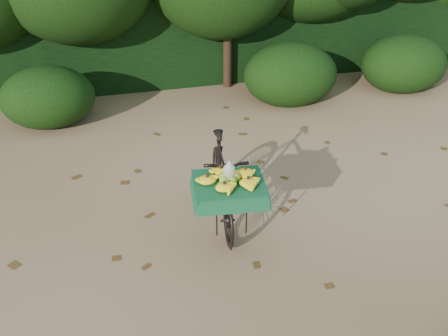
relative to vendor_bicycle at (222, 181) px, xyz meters
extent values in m
plane|color=tan|center=(0.79, -0.81, -0.55)|extent=(80.00, 80.00, 0.00)
imported|color=black|center=(0.00, 0.02, -0.02)|extent=(0.72, 1.83, 1.07)
cube|color=black|center=(-0.07, -0.57, 0.33)|extent=(0.44, 0.52, 0.03)
cube|color=#165529|center=(-0.07, -0.57, 0.34)|extent=(0.85, 0.73, 0.01)
ellipsoid|color=olive|center=(0.00, -0.58, 0.40)|extent=(0.10, 0.08, 0.11)
ellipsoid|color=olive|center=(-0.04, -0.51, 0.40)|extent=(0.10, 0.08, 0.11)
ellipsoid|color=olive|center=(-0.13, -0.53, 0.40)|extent=(0.10, 0.08, 0.11)
ellipsoid|color=olive|center=(-0.14, -0.60, 0.40)|extent=(0.10, 0.08, 0.11)
ellipsoid|color=olive|center=(-0.06, -0.63, 0.40)|extent=(0.10, 0.08, 0.11)
cylinder|color=#EAE5C6|center=(-0.07, -0.56, 0.45)|extent=(0.12, 0.12, 0.16)
cube|color=black|center=(0.79, 5.49, 0.35)|extent=(26.00, 1.80, 1.80)
camera|label=1|loc=(-1.23, -4.72, 3.09)|focal=38.00mm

